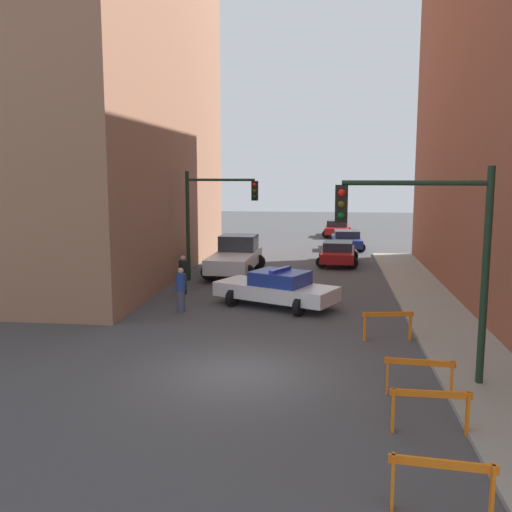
# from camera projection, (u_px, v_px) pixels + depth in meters

# --- Properties ---
(ground_plane) EXTENTS (120.00, 120.00, 0.00)m
(ground_plane) POSITION_uv_depth(u_px,v_px,m) (240.00, 373.00, 14.80)
(ground_plane) COLOR #424244
(sidewalk_right) EXTENTS (2.40, 44.00, 0.12)m
(sidewalk_right) POSITION_uv_depth(u_px,v_px,m) (489.00, 382.00, 14.02)
(sidewalk_right) COLOR gray
(sidewalk_right) RESTS_ON ground_plane
(building_corner_left) EXTENTS (14.00, 20.00, 23.82)m
(building_corner_left) POSITION_uv_depth(u_px,v_px,m) (44.00, 35.00, 28.28)
(building_corner_left) COLOR #93664C
(building_corner_left) RESTS_ON ground_plane
(traffic_light_near) EXTENTS (3.64, 0.35, 5.20)m
(traffic_light_near) POSITION_uv_depth(u_px,v_px,m) (436.00, 242.00, 13.46)
(traffic_light_near) COLOR black
(traffic_light_near) RESTS_ON sidewalk_right
(traffic_light_far) EXTENTS (3.44, 0.35, 5.20)m
(traffic_light_far) POSITION_uv_depth(u_px,v_px,m) (210.00, 210.00, 26.76)
(traffic_light_far) COLOR black
(traffic_light_far) RESTS_ON ground_plane
(police_car) EXTENTS (5.04, 3.66, 1.52)m
(police_car) POSITION_uv_depth(u_px,v_px,m) (277.00, 288.00, 21.97)
(police_car) COLOR white
(police_car) RESTS_ON ground_plane
(white_truck) EXTENTS (2.76, 5.46, 1.90)m
(white_truck) POSITION_uv_depth(u_px,v_px,m) (236.00, 256.00, 29.05)
(white_truck) COLOR silver
(white_truck) RESTS_ON ground_plane
(parked_car_near) EXTENTS (2.41, 4.38, 1.31)m
(parked_car_near) POSITION_uv_depth(u_px,v_px,m) (338.00, 253.00, 31.98)
(parked_car_near) COLOR maroon
(parked_car_near) RESTS_ON ground_plane
(parked_car_mid) EXTENTS (2.39, 4.37, 1.31)m
(parked_car_mid) POSITION_uv_depth(u_px,v_px,m) (347.00, 240.00, 38.07)
(parked_car_mid) COLOR navy
(parked_car_mid) RESTS_ON ground_plane
(parked_car_far) EXTENTS (2.42, 4.39, 1.31)m
(parked_car_far) POSITION_uv_depth(u_px,v_px,m) (337.00, 228.00, 45.84)
(parked_car_far) COLOR maroon
(parked_car_far) RESTS_ON ground_plane
(pedestrian_crossing) EXTENTS (0.50, 0.50, 1.66)m
(pedestrian_crossing) POSITION_uv_depth(u_px,v_px,m) (181.00, 289.00, 21.15)
(pedestrian_crossing) COLOR #474C66
(pedestrian_crossing) RESTS_ON ground_plane
(pedestrian_corner) EXTENTS (0.43, 0.43, 1.66)m
(pedestrian_corner) POSITION_uv_depth(u_px,v_px,m) (183.00, 274.00, 24.20)
(pedestrian_corner) COLOR black
(pedestrian_corner) RESTS_ON ground_plane
(barrier_front) EXTENTS (1.60, 0.31, 0.90)m
(barrier_front) POSITION_uv_depth(u_px,v_px,m) (442.00, 477.00, 8.60)
(barrier_front) COLOR orange
(barrier_front) RESTS_ON ground_plane
(barrier_mid) EXTENTS (1.60, 0.16, 0.90)m
(barrier_mid) POSITION_uv_depth(u_px,v_px,m) (430.00, 404.00, 11.30)
(barrier_mid) COLOR orange
(barrier_mid) RESTS_ON ground_plane
(barrier_back) EXTENTS (1.60, 0.28, 0.90)m
(barrier_back) POSITION_uv_depth(u_px,v_px,m) (419.00, 371.00, 13.16)
(barrier_back) COLOR orange
(barrier_back) RESTS_ON ground_plane
(barrier_corner) EXTENTS (1.58, 0.44, 0.90)m
(barrier_corner) POSITION_uv_depth(u_px,v_px,m) (388.00, 321.00, 17.58)
(barrier_corner) COLOR orange
(barrier_corner) RESTS_ON ground_plane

